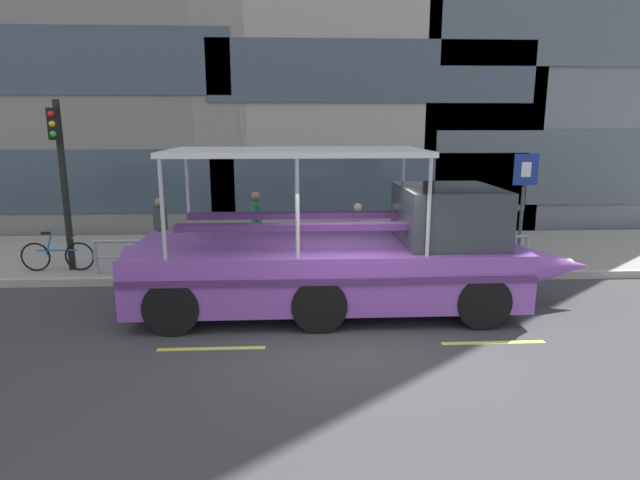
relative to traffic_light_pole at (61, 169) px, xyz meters
The scene contains 13 objects.
ground_plane 7.93m from the traffic_light_pole, 30.94° to the right, with size 120.00×120.00×0.00m, color #3D3D3F.
sidewalk 7.12m from the traffic_light_pole, 15.27° to the left, with size 32.00×4.80×0.18m, color #99968E.
curb_edge 6.94m from the traffic_light_pole, ahead, with size 32.00×0.18×0.18m, color #B2ADA3.
lane_centreline 8.24m from the traffic_light_pole, 34.79° to the right, with size 25.80×0.12×0.01m.
curb_guardrail 6.24m from the traffic_light_pole, ahead, with size 10.47×0.09×0.83m.
traffic_light_pole is the anchor object (origin of this frame).
parking_sign 11.09m from the traffic_light_pole, ahead, with size 0.60×0.12×2.78m.
leaned_bicycle 2.09m from the traffic_light_pole, 168.42° to the right, with size 1.74×0.46×0.96m.
duck_tour_boat 7.24m from the traffic_light_pole, 21.41° to the right, with size 9.33×2.69×3.20m.
pedestrian_near_bow 9.68m from the traffic_light_pole, ahead, with size 0.24×0.41×1.50m.
pedestrian_mid_left 7.23m from the traffic_light_pole, ahead, with size 0.22×0.43×1.52m.
pedestrian_mid_right 4.79m from the traffic_light_pole, 14.82° to the left, with size 0.31×0.46×1.74m.
pedestrian_near_stern 2.62m from the traffic_light_pole, 23.72° to the left, with size 0.42×0.31×1.63m.
Camera 1 is at (-1.02, -9.02, 3.70)m, focal length 30.01 mm.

